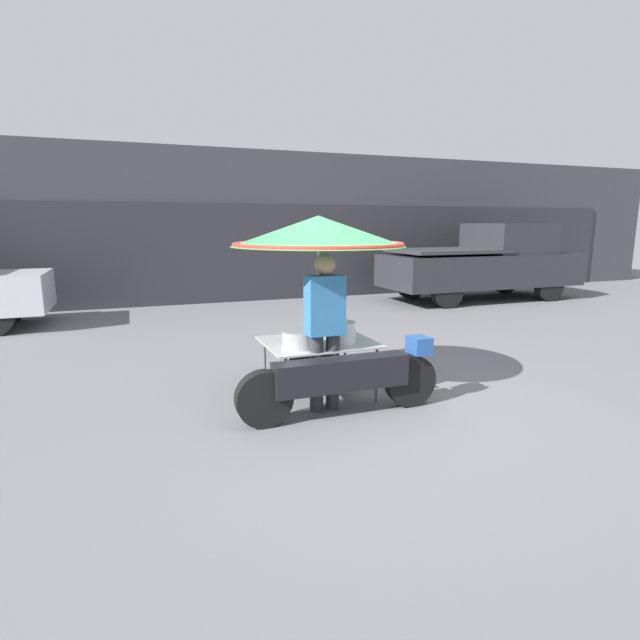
% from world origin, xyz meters
% --- Properties ---
extents(ground_plane, '(36.00, 36.00, 0.00)m').
position_xyz_m(ground_plane, '(0.00, 0.00, 0.00)').
color(ground_plane, slate).
extents(shopfront_building, '(28.00, 2.06, 3.69)m').
position_xyz_m(shopfront_building, '(0.00, 8.71, 1.83)').
color(shopfront_building, '#38383D').
rests_on(shopfront_building, ground).
extents(vendor_motorcycle_cart, '(2.15, 1.88, 2.00)m').
position_xyz_m(vendor_motorcycle_cart, '(-0.28, 0.42, 1.54)').
color(vendor_motorcycle_cart, black).
rests_on(vendor_motorcycle_cart, ground).
extents(vendor_person, '(0.38, 0.22, 1.63)m').
position_xyz_m(vendor_person, '(-0.38, 0.07, 0.91)').
color(vendor_person, '#2D2D33').
rests_on(vendor_person, ground).
extents(pickup_truck, '(5.04, 1.86, 1.92)m').
position_xyz_m(pickup_truck, '(6.22, 5.82, 0.93)').
color(pickup_truck, black).
rests_on(pickup_truck, ground).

